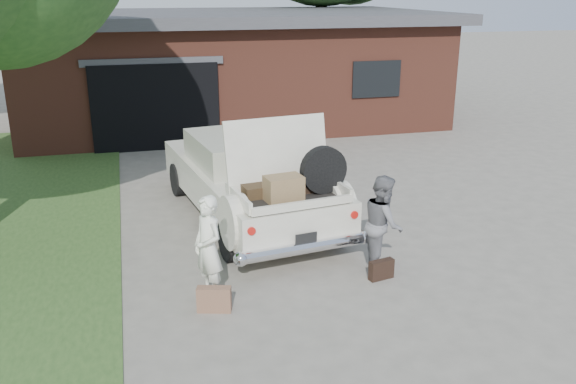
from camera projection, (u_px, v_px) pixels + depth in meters
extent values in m
plane|color=gray|center=(299.00, 276.00, 8.88)|extent=(90.00, 90.00, 0.00)
cube|color=brown|center=(229.00, 71.00, 19.17)|extent=(12.00, 7.00, 3.00)
cube|color=#4C4C51|center=(228.00, 17.00, 18.65)|extent=(12.80, 7.80, 0.30)
cube|color=black|center=(156.00, 107.00, 15.53)|extent=(3.20, 0.30, 2.20)
cube|color=#4C4C51|center=(153.00, 62.00, 15.10)|extent=(3.50, 0.12, 0.18)
cube|color=black|center=(376.00, 79.00, 16.78)|extent=(1.40, 0.08, 1.00)
cylinder|color=#38281E|center=(321.00, 27.00, 23.40)|extent=(0.44, 0.44, 5.07)
cube|color=beige|center=(247.00, 184.00, 11.01)|extent=(2.57, 5.19, 0.65)
cube|color=#B2B29D|center=(241.00, 150.00, 11.09)|extent=(1.90, 2.20, 0.52)
cube|color=black|center=(226.00, 139.00, 11.92)|extent=(1.54, 0.29, 0.44)
cube|color=black|center=(259.00, 164.00, 10.27)|extent=(1.54, 0.29, 0.44)
cylinder|color=black|center=(230.00, 240.00, 9.30)|extent=(0.31, 0.68, 0.66)
cylinder|color=black|center=(333.00, 224.00, 9.95)|extent=(0.31, 0.68, 0.66)
cylinder|color=black|center=(179.00, 179.00, 12.25)|extent=(0.31, 0.68, 0.66)
cylinder|color=black|center=(260.00, 170.00, 12.90)|extent=(0.31, 0.68, 0.66)
cylinder|color=silver|center=(306.00, 248.00, 8.87)|extent=(2.04, 0.46, 0.18)
cylinder|color=#A5140F|center=(251.00, 230.00, 8.51)|extent=(0.13, 0.12, 0.12)
cylinder|color=#A5140F|center=(353.00, 214.00, 9.11)|extent=(0.13, 0.12, 0.12)
cube|color=black|center=(306.00, 239.00, 8.80)|extent=(0.34, 0.07, 0.17)
cube|color=black|center=(288.00, 198.00, 9.25)|extent=(1.68, 1.30, 0.04)
cube|color=beige|center=(238.00, 198.00, 8.92)|extent=(0.21, 1.09, 0.18)
cube|color=beige|center=(335.00, 185.00, 9.51)|extent=(0.21, 1.09, 0.18)
cube|color=beige|center=(303.00, 205.00, 8.76)|extent=(1.58, 0.28, 0.12)
cube|color=beige|center=(277.00, 154.00, 9.44)|extent=(1.69, 0.50, 1.13)
cube|color=#412F1C|center=(261.00, 190.00, 9.25)|extent=(0.60, 0.43, 0.18)
cube|color=#95744B|center=(284.00, 188.00, 9.01)|extent=(0.59, 0.43, 0.38)
cube|color=black|center=(295.00, 185.00, 9.45)|extent=(0.67, 0.49, 0.19)
cylinder|color=black|center=(323.00, 170.00, 9.29)|extent=(0.75, 0.26, 0.73)
imported|color=white|center=(208.00, 248.00, 8.06)|extent=(0.53, 0.62, 1.44)
imported|color=slate|center=(383.00, 223.00, 8.89)|extent=(0.70, 0.82, 1.45)
cube|color=#875D45|center=(214.00, 299.00, 7.87)|extent=(0.46, 0.26, 0.34)
cube|color=black|center=(381.00, 270.00, 8.75)|extent=(0.39, 0.20, 0.29)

